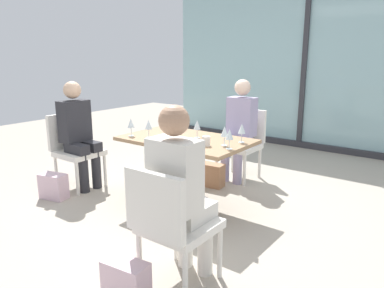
# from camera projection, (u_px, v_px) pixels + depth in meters

# --- Properties ---
(ground_plane) EXTENTS (12.00, 12.00, 0.00)m
(ground_plane) POSITION_uv_depth(u_px,v_px,m) (186.00, 205.00, 3.94)
(ground_plane) COLOR #A89E8E
(window_wall_backdrop) EXTENTS (5.07, 0.10, 2.70)m
(window_wall_backdrop) POSITION_uv_depth(u_px,v_px,m) (304.00, 75.00, 6.14)
(window_wall_backdrop) COLOR #8FB7BC
(window_wall_backdrop) RESTS_ON ground_plane
(dining_table_main) EXTENTS (1.29, 0.80, 0.73)m
(dining_table_main) POSITION_uv_depth(u_px,v_px,m) (186.00, 157.00, 3.81)
(dining_table_main) COLOR #997551
(dining_table_main) RESTS_ON ground_plane
(chair_front_right) EXTENTS (0.46, 0.50, 0.87)m
(chair_front_right) POSITION_uv_depth(u_px,v_px,m) (170.00, 221.00, 2.45)
(chair_front_right) COLOR silver
(chair_front_right) RESTS_ON ground_plane
(chair_side_end) EXTENTS (0.50, 0.46, 0.87)m
(chair_side_end) POSITION_uv_depth(u_px,v_px,m) (74.00, 146.00, 4.43)
(chair_side_end) COLOR silver
(chair_side_end) RESTS_ON ground_plane
(chair_near_window) EXTENTS (0.46, 0.51, 0.87)m
(chair_near_window) POSITION_uv_depth(u_px,v_px,m) (243.00, 139.00, 4.74)
(chair_near_window) COLOR silver
(chair_near_window) RESTS_ON ground_plane
(person_front_right) EXTENTS (0.34, 0.39, 1.26)m
(person_front_right) POSITION_uv_depth(u_px,v_px,m) (181.00, 187.00, 2.48)
(person_front_right) COLOR silver
(person_front_right) RESTS_ON ground_plane
(person_side_end) EXTENTS (0.39, 0.34, 1.26)m
(person_side_end) POSITION_uv_depth(u_px,v_px,m) (78.00, 130.00, 4.32)
(person_side_end) COLOR #28282D
(person_side_end) RESTS_ON ground_plane
(person_near_window) EXTENTS (0.34, 0.39, 1.26)m
(person_near_window) POSITION_uv_depth(u_px,v_px,m) (239.00, 125.00, 4.61)
(person_near_window) COLOR #9E93B7
(person_near_window) RESTS_ON ground_plane
(wine_glass_0) EXTENTS (0.07, 0.07, 0.18)m
(wine_glass_0) POSITION_uv_depth(u_px,v_px,m) (131.00, 124.00, 3.84)
(wine_glass_0) COLOR silver
(wine_glass_0) RESTS_ON dining_table_main
(wine_glass_1) EXTENTS (0.07, 0.07, 0.18)m
(wine_glass_1) POSITION_uv_depth(u_px,v_px,m) (197.00, 125.00, 3.75)
(wine_glass_1) COLOR silver
(wine_glass_1) RESTS_ON dining_table_main
(wine_glass_2) EXTENTS (0.07, 0.07, 0.18)m
(wine_glass_2) POSITION_uv_depth(u_px,v_px,m) (229.00, 135.00, 3.31)
(wine_glass_2) COLOR silver
(wine_glass_2) RESTS_ON dining_table_main
(wine_glass_3) EXTENTS (0.07, 0.07, 0.18)m
(wine_glass_3) POSITION_uv_depth(u_px,v_px,m) (149.00, 125.00, 3.76)
(wine_glass_3) COLOR silver
(wine_glass_3) RESTS_ON dining_table_main
(wine_glass_4) EXTENTS (0.07, 0.07, 0.18)m
(wine_glass_4) POSITION_uv_depth(u_px,v_px,m) (224.00, 132.00, 3.43)
(wine_glass_4) COLOR silver
(wine_glass_4) RESTS_ON dining_table_main
(wine_glass_5) EXTENTS (0.07, 0.07, 0.18)m
(wine_glass_5) POSITION_uv_depth(u_px,v_px,m) (242.00, 129.00, 3.56)
(wine_glass_5) COLOR silver
(wine_glass_5) RESTS_ON dining_table_main
(coffee_cup) EXTENTS (0.08, 0.08, 0.09)m
(coffee_cup) POSITION_uv_depth(u_px,v_px,m) (206.00, 141.00, 3.46)
(coffee_cup) COLOR white
(coffee_cup) RESTS_ON dining_table_main
(cell_phone_on_table) EXTENTS (0.11, 0.16, 0.01)m
(cell_phone_on_table) POSITION_uv_depth(u_px,v_px,m) (184.00, 144.00, 3.50)
(cell_phone_on_table) COLOR black
(cell_phone_on_table) RESTS_ON dining_table_main
(handbag_0) EXTENTS (0.32, 0.19, 0.28)m
(handbag_0) POSITION_uv_depth(u_px,v_px,m) (126.00, 282.00, 2.39)
(handbag_0) COLOR beige
(handbag_0) RESTS_ON ground_plane
(handbag_1) EXTENTS (0.33, 0.22, 0.28)m
(handbag_1) POSITION_uv_depth(u_px,v_px,m) (53.00, 186.00, 4.10)
(handbag_1) COLOR beige
(handbag_1) RESTS_ON ground_plane
(handbag_2) EXTENTS (0.32, 0.19, 0.28)m
(handbag_2) POSITION_uv_depth(u_px,v_px,m) (211.00, 175.00, 4.48)
(handbag_2) COLOR #A3704C
(handbag_2) RESTS_ON ground_plane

